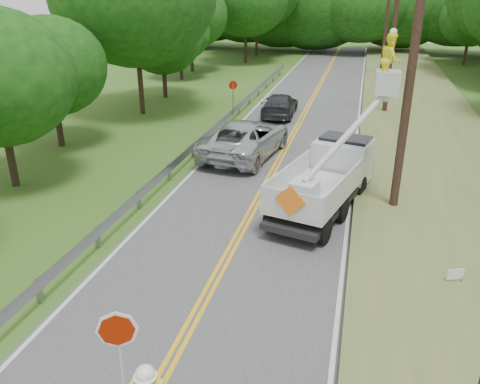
# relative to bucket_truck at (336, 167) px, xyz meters

# --- Properties ---
(ground) EXTENTS (140.00, 140.00, 0.00)m
(ground) POSITION_rel_bucket_truck_xyz_m (-2.82, -9.28, -1.46)
(ground) COLOR #366322
(ground) RESTS_ON ground
(road) EXTENTS (7.20, 96.00, 0.03)m
(road) POSITION_rel_bucket_truck_xyz_m (-2.82, 4.72, -1.45)
(road) COLOR #48474A
(road) RESTS_ON ground
(guardrail) EXTENTS (0.18, 48.00, 0.77)m
(guardrail) POSITION_rel_bucket_truck_xyz_m (-6.84, 5.62, -0.90)
(guardrail) COLOR gray
(guardrail) RESTS_ON ground
(utility_poles) EXTENTS (1.60, 43.30, 10.00)m
(utility_poles) POSITION_rel_bucket_truck_xyz_m (2.18, 7.73, 3.81)
(utility_poles) COLOR black
(utility_poles) RESTS_ON ground
(tall_grass_verge) EXTENTS (7.00, 96.00, 0.30)m
(tall_grass_verge) POSITION_rel_bucket_truck_xyz_m (4.28, 4.72, -1.31)
(tall_grass_verge) COLOR #5C6933
(tall_grass_verge) RESTS_ON ground
(treeline_left) EXTENTS (12.01, 58.41, 11.71)m
(treeline_left) POSITION_rel_bucket_truck_xyz_m (-12.84, 21.68, 4.82)
(treeline_left) COLOR #332319
(treeline_left) RESTS_ON ground
(treeline_horizon) EXTENTS (58.45, 15.01, 12.59)m
(treeline_horizon) POSITION_rel_bucket_truck_xyz_m (-1.41, 46.76, 4.04)
(treeline_horizon) COLOR #0E410E
(treeline_horizon) RESTS_ON ground
(bucket_truck) EXTENTS (4.01, 6.56, 6.23)m
(bucket_truck) POSITION_rel_bucket_truck_xyz_m (0.00, 0.00, 0.00)
(bucket_truck) COLOR black
(bucket_truck) RESTS_ON road
(suv_silver) EXTENTS (3.74, 6.63, 1.75)m
(suv_silver) POSITION_rel_bucket_truck_xyz_m (-4.53, 4.64, -0.56)
(suv_silver) COLOR silver
(suv_silver) RESTS_ON road
(suv_darkgrey) EXTENTS (2.06, 4.79, 1.37)m
(suv_darkgrey) POSITION_rel_bucket_truck_xyz_m (-4.28, 12.84, -0.75)
(suv_darkgrey) COLOR #32343A
(suv_darkgrey) RESTS_ON road
(stop_sign_permanent) EXTENTS (0.47, 0.29, 2.51)m
(stop_sign_permanent) POSITION_rel_bucket_truck_xyz_m (-6.74, 10.59, 0.21)
(stop_sign_permanent) COLOR gray
(stop_sign_permanent) RESTS_ON ground
(yard_sign) EXTENTS (0.44, 0.19, 0.66)m
(yard_sign) POSITION_rel_bucket_truck_xyz_m (3.58, -5.06, -0.98)
(yard_sign) COLOR white
(yard_sign) RESTS_ON ground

